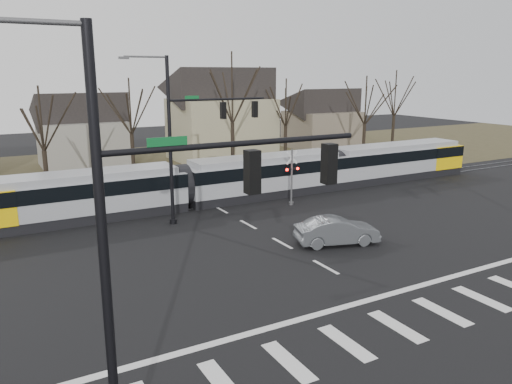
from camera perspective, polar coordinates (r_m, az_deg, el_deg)
ground at (r=23.32m, az=10.96°, el=-10.04°), size 140.00×140.00×0.00m
grass_verge at (r=51.05m, az=-12.64°, el=2.74°), size 140.00×28.00×0.01m
crosswalk at (r=20.73m, az=18.24°, el=-13.59°), size 27.00×2.60×0.01m
stop_line at (r=22.10m, az=14.00°, el=-11.55°), size 28.00×0.35×0.01m
lane_dashes at (r=36.32m, az=-5.37°, el=-1.28°), size 0.18×30.00×0.01m
rail_pair at (r=36.14m, az=-5.24°, el=-1.31°), size 90.00×1.52×0.06m
tram at (r=37.94m, az=0.91°, el=2.04°), size 41.06×3.05×3.11m
sedan at (r=27.80m, az=9.24°, el=-4.41°), size 4.12×5.46×1.51m
signal_pole_near_left at (r=11.39m, az=-9.24°, el=-4.60°), size 9.28×0.44×10.20m
signal_pole_far at (r=31.18m, az=-7.06°, el=6.90°), size 9.28×0.44×10.20m
rail_crossing_signal at (r=35.45m, az=4.10°, el=1.50°), size 1.08×0.36×4.00m
tree_row at (r=45.35m, az=-8.32°, el=7.99°), size 59.20×7.20×10.00m
house_b at (r=53.26m, az=-19.30°, el=7.06°), size 8.64×7.56×7.65m
house_c at (r=54.48m, az=-4.03°, el=9.23°), size 10.80×8.64×10.10m
house_d at (r=64.00m, az=7.60°, el=8.64°), size 8.64×7.56×7.65m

